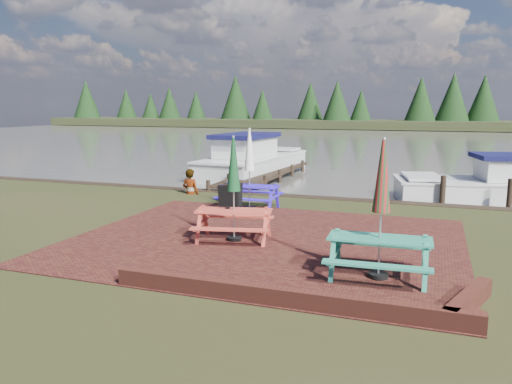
{
  "coord_description": "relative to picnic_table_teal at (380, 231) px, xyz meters",
  "views": [
    {
      "loc": [
        3.67,
        -9.86,
        3.16
      ],
      "look_at": [
        -0.56,
        1.92,
        1.0
      ],
      "focal_mm": 35.0,
      "sensor_mm": 36.0,
      "label": 1
    }
  ],
  "objects": [
    {
      "name": "ground",
      "position": [
        -2.81,
        0.76,
        -0.91
      ],
      "size": [
        120.0,
        120.0,
        0.0
      ],
      "primitive_type": "plane",
      "color": "black",
      "rests_on": "ground"
    },
    {
      "name": "paving",
      "position": [
        -2.81,
        1.76,
        -0.9
      ],
      "size": [
        9.0,
        7.5,
        0.02
      ],
      "primitive_type": "cube",
      "color": "#3A1312",
      "rests_on": "ground"
    },
    {
      "name": "brick_wall",
      "position": [
        -0.67,
        -1.66,
        -0.76
      ],
      "size": [
        6.21,
        1.79,
        0.3
      ],
      "color": "#4C1E16",
      "rests_on": "ground"
    },
    {
      "name": "water",
      "position": [
        -2.81,
        37.76,
        -0.91
      ],
      "size": [
        120.0,
        60.0,
        0.02
      ],
      "primitive_type": "cube",
      "color": "#45423B",
      "rests_on": "ground"
    },
    {
      "name": "far_treeline",
      "position": [
        -2.81,
        66.76,
        2.38
      ],
      "size": [
        120.0,
        10.0,
        8.1
      ],
      "color": "black",
      "rests_on": "ground"
    },
    {
      "name": "picnic_table_teal",
      "position": [
        0.0,
        0.0,
        0.0
      ],
      "size": [
        1.93,
        1.74,
        2.58
      ],
      "rotation": [
        0.0,
        0.0,
        0.05
      ],
      "color": "#288369",
      "rests_on": "ground"
    },
    {
      "name": "picnic_table_red",
      "position": [
        -3.51,
        1.53,
        -0.04
      ],
      "size": [
        2.08,
        1.93,
        2.46
      ],
      "rotation": [
        0.0,
        0.0,
        0.22
      ],
      "color": "#C54332",
      "rests_on": "ground"
    },
    {
      "name": "picnic_table_blue",
      "position": [
        -4.44,
        5.06,
        -0.03
      ],
      "size": [
        1.84,
        1.65,
        2.48
      ],
      "rotation": [
        0.0,
        0.0,
        0.03
      ],
      "color": "#321BD1",
      "rests_on": "ground"
    },
    {
      "name": "chalkboard",
      "position": [
        -4.64,
        4.02,
        -0.42
      ],
      "size": [
        0.61,
        0.64,
        0.94
      ],
      "rotation": [
        0.0,
        0.0,
        0.18
      ],
      "color": "black",
      "rests_on": "ground"
    },
    {
      "name": "jetty",
      "position": [
        -6.31,
        12.04,
        -0.79
      ],
      "size": [
        1.76,
        9.08,
        1.0
      ],
      "color": "black",
      "rests_on": "ground"
    },
    {
      "name": "boat_jetty",
      "position": [
        -7.49,
        13.62,
        -0.43
      ],
      "size": [
        3.37,
        8.04,
        2.27
      ],
      "rotation": [
        0.0,
        0.0,
        -0.09
      ],
      "color": "beige",
      "rests_on": "ground"
    },
    {
      "name": "boat_near",
      "position": [
        3.16,
        10.03,
        -0.54
      ],
      "size": [
        7.25,
        3.77,
        1.87
      ],
      "rotation": [
        0.0,
        0.0,
        1.78
      ],
      "color": "beige",
      "rests_on": "ground"
    },
    {
      "name": "person",
      "position": [
        -7.43,
        6.93,
        0.0
      ],
      "size": [
        0.7,
        0.5,
        1.82
      ],
      "primitive_type": "imported",
      "rotation": [
        0.0,
        0.0,
        3.05
      ],
      "color": "gray",
      "rests_on": "ground"
    }
  ]
}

